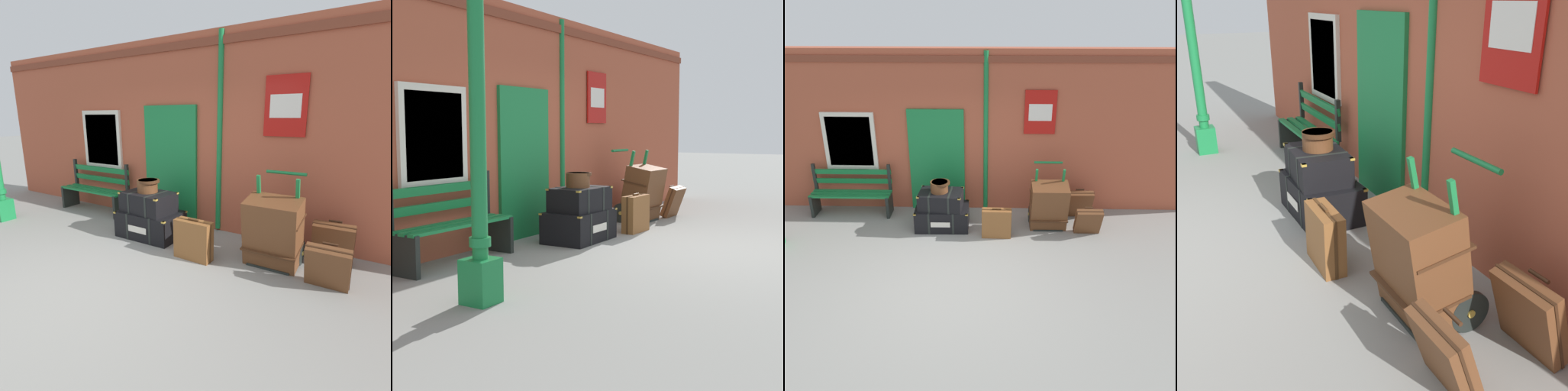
% 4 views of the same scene
% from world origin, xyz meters
% --- Properties ---
extents(ground_plane, '(60.00, 60.00, 0.00)m').
position_xyz_m(ground_plane, '(0.00, 0.00, 0.00)').
color(ground_plane, gray).
extents(brick_facade, '(10.40, 0.35, 3.20)m').
position_xyz_m(brick_facade, '(-0.02, 2.60, 1.60)').
color(brick_facade, '#AD5138').
rests_on(brick_facade, ground).
extents(platform_bench, '(1.60, 0.43, 1.01)m').
position_xyz_m(platform_bench, '(-2.19, 2.16, 0.44)').
color(platform_bench, '#197A3D').
rests_on(platform_bench, ground).
extents(steamer_trunk_base, '(1.02, 0.67, 0.43)m').
position_xyz_m(steamer_trunk_base, '(-0.31, 1.63, 0.21)').
color(steamer_trunk_base, black).
rests_on(steamer_trunk_base, ground).
extents(steamer_trunk_middle, '(0.84, 0.60, 0.33)m').
position_xyz_m(steamer_trunk_middle, '(-0.32, 1.61, 0.58)').
color(steamer_trunk_middle, black).
rests_on(steamer_trunk_middle, steamer_trunk_base).
extents(round_hatbox, '(0.36, 0.34, 0.20)m').
position_xyz_m(round_hatbox, '(-0.34, 1.62, 0.86)').
color(round_hatbox, brown).
rests_on(round_hatbox, steamer_trunk_middle).
extents(porters_trolley, '(0.71, 0.62, 1.19)m').
position_xyz_m(porters_trolley, '(1.71, 1.81, 0.27)').
color(porters_trolley, black).
rests_on(porters_trolley, ground).
extents(large_brown_trunk, '(0.70, 0.59, 0.94)m').
position_xyz_m(large_brown_trunk, '(1.71, 1.63, 0.47)').
color(large_brown_trunk, brown).
rests_on(large_brown_trunk, ground).
extents(suitcase_umber, '(0.55, 0.21, 0.59)m').
position_xyz_m(suitcase_umber, '(0.73, 1.28, 0.27)').
color(suitcase_umber, brown).
rests_on(suitcase_umber, ground).
extents(suitcase_oxblood, '(0.49, 0.31, 0.55)m').
position_xyz_m(suitcase_oxblood, '(2.42, 1.39, 0.27)').
color(suitcase_oxblood, brown).
rests_on(suitcase_oxblood, ground).
extents(suitcase_tan, '(0.52, 0.33, 0.60)m').
position_xyz_m(suitcase_tan, '(2.38, 2.08, 0.30)').
color(suitcase_tan, brown).
rests_on(suitcase_tan, ground).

